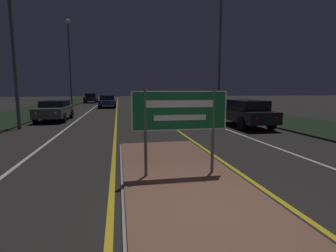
# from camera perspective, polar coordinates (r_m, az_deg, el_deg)

# --- Properties ---
(ground_plane) EXTENTS (160.00, 160.00, 0.00)m
(ground_plane) POSITION_cam_1_polar(r_m,az_deg,el_deg) (4.70, 8.14, -18.57)
(ground_plane) COLOR #282623
(median_island) EXTENTS (2.77, 7.83, 0.10)m
(median_island) POSITION_cam_1_polar(r_m,az_deg,el_deg) (6.36, 2.56, -10.86)
(median_island) COLOR #999993
(median_island) RESTS_ON ground_plane
(verge_left) EXTENTS (5.00, 100.00, 0.08)m
(verge_left) POSITION_cam_1_polar(r_m,az_deg,el_deg) (25.39, -29.33, 2.29)
(verge_left) COLOR black
(verge_left) RESTS_ON ground_plane
(verge_right) EXTENTS (5.00, 100.00, 0.08)m
(verge_right) POSITION_cam_1_polar(r_m,az_deg,el_deg) (26.41, 13.69, 3.26)
(verge_right) COLOR black
(verge_right) RESTS_ON ground_plane
(centre_line_yellow_left) EXTENTS (0.12, 70.00, 0.01)m
(centre_line_yellow_left) POSITION_cam_1_polar(r_m,az_deg,el_deg) (29.05, -11.08, 3.67)
(centre_line_yellow_left) COLOR gold
(centre_line_yellow_left) RESTS_ON ground_plane
(centre_line_yellow_right) EXTENTS (0.12, 70.00, 0.01)m
(centre_line_yellow_right) POSITION_cam_1_polar(r_m,az_deg,el_deg) (29.20, -4.88, 3.81)
(centre_line_yellow_right) COLOR gold
(centre_line_yellow_right) RESTS_ON ground_plane
(lane_line_white_left) EXTENTS (0.12, 70.00, 0.01)m
(lane_line_white_left) POSITION_cam_1_polar(r_m,az_deg,el_deg) (29.18, -16.25, 3.52)
(lane_line_white_left) COLOR silver
(lane_line_white_left) RESTS_ON ground_plane
(lane_line_white_right) EXTENTS (0.12, 70.00, 0.01)m
(lane_line_white_right) POSITION_cam_1_polar(r_m,az_deg,el_deg) (29.58, 0.20, 3.89)
(lane_line_white_right) COLOR silver
(lane_line_white_right) RESTS_ON ground_plane
(edge_line_white_left) EXTENTS (0.10, 70.00, 0.01)m
(edge_line_white_left) POSITION_cam_1_polar(r_m,az_deg,el_deg) (29.62, -22.05, 3.32)
(edge_line_white_left) COLOR silver
(edge_line_white_left) RESTS_ON ground_plane
(edge_line_white_right) EXTENTS (0.10, 70.00, 0.01)m
(edge_line_white_right) POSITION_cam_1_polar(r_m,az_deg,el_deg) (30.29, 5.79, 3.95)
(edge_line_white_right) COLOR silver
(edge_line_white_right) RESTS_ON ground_plane
(highway_sign) EXTENTS (2.24, 0.07, 2.06)m
(highway_sign) POSITION_cam_1_polar(r_m,az_deg,el_deg) (6.04, 2.66, 2.65)
(highway_sign) COLOR #56565B
(highway_sign) RESTS_ON median_island
(streetlight_left_far) EXTENTS (0.51, 0.51, 9.83)m
(streetlight_left_far) POSITION_cam_1_polar(r_m,az_deg,el_deg) (32.51, -20.68, 14.65)
(streetlight_left_far) COLOR #56565B
(streetlight_left_far) RESTS_ON ground_plane
(streetlight_right_near) EXTENTS (0.62, 0.62, 10.01)m
(streetlight_right_near) POSITION_cam_1_polar(r_m,az_deg,el_deg) (21.80, 11.36, 20.52)
(streetlight_right_near) COLOR #56565B
(streetlight_right_near) RESTS_ON ground_plane
(car_receding_0) EXTENTS (1.86, 4.75, 1.50)m
(car_receding_0) POSITION_cam_1_polar(r_m,az_deg,el_deg) (15.47, 16.35, 2.82)
(car_receding_0) COLOR black
(car_receding_0) RESTS_ON ground_plane
(car_receding_1) EXTENTS (1.92, 4.34, 1.36)m
(car_receding_1) POSITION_cam_1_polar(r_m,az_deg,el_deg) (26.44, -2.27, 4.98)
(car_receding_1) COLOR navy
(car_receding_1) RESTS_ON ground_plane
(car_receding_2) EXTENTS (1.99, 4.19, 1.50)m
(car_receding_2) POSITION_cam_1_polar(r_m,az_deg,el_deg) (34.89, 1.10, 5.80)
(car_receding_2) COLOR #B7B7BC
(car_receding_2) RESTS_ON ground_plane
(car_receding_3) EXTENTS (1.96, 4.69, 1.31)m
(car_receding_3) POSITION_cam_1_polar(r_m,az_deg,el_deg) (46.86, -2.24, 6.25)
(car_receding_3) COLOR navy
(car_receding_3) RESTS_ON ground_plane
(car_approaching_0) EXTENTS (1.90, 4.44, 1.35)m
(car_approaching_0) POSITION_cam_1_polar(r_m,az_deg,el_deg) (19.31, -23.45, 3.24)
(car_approaching_0) COLOR #4C514C
(car_approaching_0) RESTS_ON ground_plane
(car_approaching_1) EXTENTS (1.97, 4.71, 1.42)m
(car_approaching_1) POSITION_cam_1_polar(r_m,az_deg,el_deg) (31.70, -13.05, 5.33)
(car_approaching_1) COLOR navy
(car_approaching_1) RESTS_ON ground_plane
(car_approaching_2) EXTENTS (1.94, 4.62, 1.48)m
(car_approaching_2) POSITION_cam_1_polar(r_m,az_deg,el_deg) (43.67, -16.43, 5.89)
(car_approaching_2) COLOR black
(car_approaching_2) RESTS_ON ground_plane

